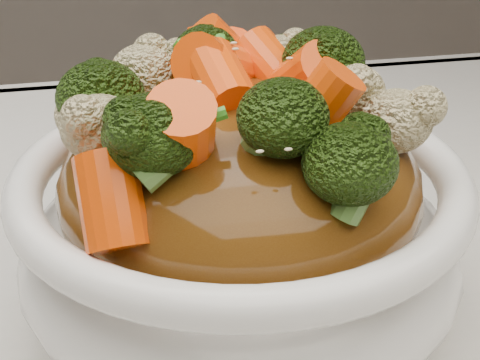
{
  "coord_description": "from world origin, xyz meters",
  "views": [
    {
      "loc": [
        -0.03,
        -0.25,
        0.98
      ],
      "look_at": [
        0.03,
        0.05,
        0.82
      ],
      "focal_mm": 55.0,
      "sensor_mm": 36.0,
      "label": 1
    }
  ],
  "objects": [
    {
      "name": "bowl",
      "position": [
        0.03,
        0.05,
        0.79
      ],
      "size": [
        0.25,
        0.25,
        0.08
      ],
      "primitive_type": null,
      "rotation": [
        0.0,
        0.0,
        0.18
      ],
      "color": "white",
      "rests_on": "tablecloth"
    },
    {
      "name": "sauce_base",
      "position": [
        0.03,
        0.05,
        0.82
      ],
      "size": [
        0.2,
        0.2,
        0.09
      ],
      "primitive_type": "ellipsoid",
      "rotation": [
        0.0,
        0.0,
        0.18
      ],
      "color": "#57320F",
      "rests_on": "bowl"
    },
    {
      "name": "carrots",
      "position": [
        0.03,
        0.05,
        0.88
      ],
      "size": [
        0.2,
        0.2,
        0.05
      ],
      "primitive_type": null,
      "rotation": [
        0.0,
        0.0,
        0.18
      ],
      "color": "#FF5008",
      "rests_on": "sauce_base"
    },
    {
      "name": "broccoli",
      "position": [
        0.03,
        0.05,
        0.88
      ],
      "size": [
        0.2,
        0.2,
        0.04
      ],
      "primitive_type": null,
      "rotation": [
        0.0,
        0.0,
        0.18
      ],
      "color": "black",
      "rests_on": "sauce_base"
    },
    {
      "name": "cauliflower",
      "position": [
        0.03,
        0.05,
        0.88
      ],
      "size": [
        0.2,
        0.2,
        0.04
      ],
      "primitive_type": null,
      "rotation": [
        0.0,
        0.0,
        0.18
      ],
      "color": "beige",
      "rests_on": "sauce_base"
    },
    {
      "name": "scallions",
      "position": [
        0.03,
        0.05,
        0.88
      ],
      "size": [
        0.15,
        0.15,
        0.02
      ],
      "primitive_type": null,
      "rotation": [
        0.0,
        0.0,
        0.18
      ],
      "color": "#2E841E",
      "rests_on": "sauce_base"
    },
    {
      "name": "sesame_seeds",
      "position": [
        0.03,
        0.05,
        0.88
      ],
      "size": [
        0.18,
        0.18,
        0.01
      ],
      "primitive_type": null,
      "rotation": [
        0.0,
        0.0,
        0.18
      ],
      "color": "beige",
      "rests_on": "sauce_base"
    }
  ]
}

